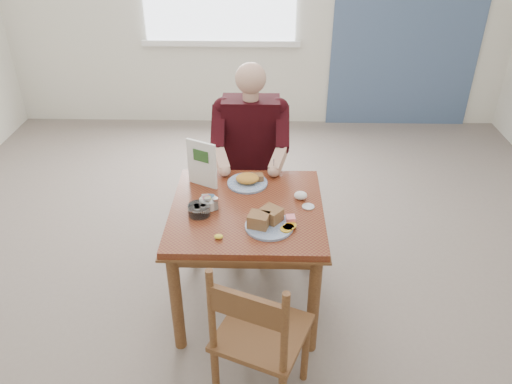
{
  "coord_description": "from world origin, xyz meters",
  "views": [
    {
      "loc": [
        0.12,
        -2.47,
        2.37
      ],
      "look_at": [
        0.05,
        0.0,
        0.86
      ],
      "focal_mm": 35.0,
      "sensor_mm": 36.0,
      "label": 1
    }
  ],
  "objects_px": {
    "diner": "(251,145)",
    "near_plate": "(268,221)",
    "chair_far": "(251,179)",
    "chair_near": "(259,337)",
    "far_plate": "(248,180)",
    "table": "(247,223)"
  },
  "relations": [
    {
      "from": "diner",
      "to": "far_plate",
      "type": "distance_m",
      "value": 0.44
    },
    {
      "from": "table",
      "to": "near_plate",
      "type": "relative_size",
      "value": 2.56
    },
    {
      "from": "table",
      "to": "far_plate",
      "type": "distance_m",
      "value": 0.3
    },
    {
      "from": "near_plate",
      "to": "far_plate",
      "type": "relative_size",
      "value": 1.21
    },
    {
      "from": "chair_near",
      "to": "near_plate",
      "type": "bearing_deg",
      "value": 85.8
    },
    {
      "from": "near_plate",
      "to": "diner",
      "type": "bearing_deg",
      "value": 98.08
    },
    {
      "from": "table",
      "to": "chair_near",
      "type": "xyz_separation_m",
      "value": [
        0.09,
        -0.75,
        -0.16
      ]
    },
    {
      "from": "chair_far",
      "to": "chair_near",
      "type": "xyz_separation_m",
      "value": [
        0.09,
        -1.55,
        0.0
      ]
    },
    {
      "from": "diner",
      "to": "near_plate",
      "type": "bearing_deg",
      "value": -81.92
    },
    {
      "from": "near_plate",
      "to": "far_plate",
      "type": "height_order",
      "value": "near_plate"
    },
    {
      "from": "table",
      "to": "chair_far",
      "type": "bearing_deg",
      "value": 90.0
    },
    {
      "from": "chair_far",
      "to": "diner",
      "type": "height_order",
      "value": "diner"
    },
    {
      "from": "near_plate",
      "to": "far_plate",
      "type": "xyz_separation_m",
      "value": [
        -0.13,
        0.46,
        -0.01
      ]
    },
    {
      "from": "far_plate",
      "to": "chair_far",
      "type": "bearing_deg",
      "value": 89.82
    },
    {
      "from": "table",
      "to": "far_plate",
      "type": "bearing_deg",
      "value": 90.35
    },
    {
      "from": "table",
      "to": "diner",
      "type": "relative_size",
      "value": 0.66
    },
    {
      "from": "table",
      "to": "near_plate",
      "type": "height_order",
      "value": "near_plate"
    },
    {
      "from": "chair_near",
      "to": "near_plate",
      "type": "relative_size",
      "value": 2.65
    },
    {
      "from": "chair_far",
      "to": "chair_near",
      "type": "bearing_deg",
      "value": -86.83
    },
    {
      "from": "table",
      "to": "diner",
      "type": "xyz_separation_m",
      "value": [
        0.0,
        0.71,
        0.17
      ]
    },
    {
      "from": "near_plate",
      "to": "chair_far",
      "type": "bearing_deg",
      "value": 97.36
    },
    {
      "from": "diner",
      "to": "table",
      "type": "bearing_deg",
      "value": -90.0
    }
  ]
}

